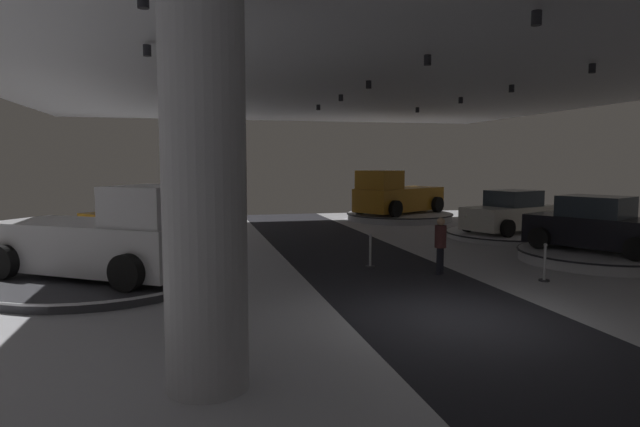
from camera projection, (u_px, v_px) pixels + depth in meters
The scene contains 18 objects.
ground at pixel (458, 320), 10.74m from camera, with size 24.00×44.00×0.06m.
ceiling_with_spotlights at pixel (465, 33), 10.20m from camera, with size 24.00×44.00×0.39m.
column_left at pixel (204, 190), 7.25m from camera, with size 1.14×1.14×5.50m.
display_platform_far_right at pixel (510, 234), 22.29m from camera, with size 5.24×5.24×0.24m.
display_car_far_right at pixel (511, 213), 22.22m from camera, with size 4.56×3.26×1.71m.
display_platform_mid_right at pixel (598, 256), 16.86m from camera, with size 4.81×4.81×0.35m.
display_car_mid_right at pixel (599, 226), 16.79m from camera, with size 3.57×4.56×1.71m.
display_platform_far_left at pixel (148, 244), 19.23m from camera, with size 4.53×4.53×0.36m.
display_car_far_left at pixel (148, 218), 19.17m from camera, with size 4.31×4.17×1.71m.
display_platform_deep_left at pixel (182, 224), 25.76m from camera, with size 5.14×5.14×0.28m.
display_car_deep_left at pixel (182, 205), 25.70m from camera, with size 3.22×4.55×1.71m.
display_platform_mid_left at pixel (99, 279), 13.77m from camera, with size 5.68×5.68×0.24m.
pickup_truck_mid_left at pixel (107, 239), 13.56m from camera, with size 5.58×4.70×2.30m.
display_platform_deep_right at pixel (399, 216), 29.04m from camera, with size 5.68×5.68×0.36m.
pickup_truck_deep_right at pixel (396, 196), 28.71m from camera, with size 5.63×4.60×2.30m.
visitor_walking_near at pixel (440, 242), 14.93m from camera, with size 0.32×0.32×1.59m.
stanchion_a at pixel (545, 267), 14.13m from camera, with size 0.28×0.28×1.01m.
stanchion_b at pixel (370, 255), 16.00m from camera, with size 0.28×0.28×1.01m.
Camera 1 is at (-5.12, -9.55, 3.13)m, focal length 30.33 mm.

